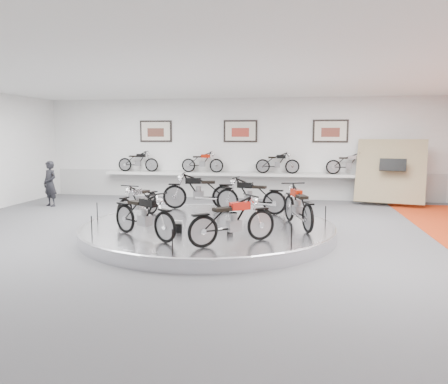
% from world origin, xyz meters
% --- Properties ---
extents(floor, '(16.00, 16.00, 0.00)m').
position_xyz_m(floor, '(0.00, 0.00, 0.00)').
color(floor, '#555557').
rests_on(floor, ground).
extents(ceiling, '(16.00, 16.00, 0.00)m').
position_xyz_m(ceiling, '(0.00, 0.00, 4.00)').
color(ceiling, white).
rests_on(ceiling, wall_back).
extents(wall_back, '(16.00, 0.00, 16.00)m').
position_xyz_m(wall_back, '(0.00, 7.00, 2.00)').
color(wall_back, white).
rests_on(wall_back, floor).
extents(wall_front, '(16.00, 0.00, 16.00)m').
position_xyz_m(wall_front, '(0.00, -7.00, 2.00)').
color(wall_front, white).
rests_on(wall_front, floor).
extents(dado_band, '(15.68, 0.04, 1.10)m').
position_xyz_m(dado_band, '(0.00, 6.98, 0.55)').
color(dado_band, '#BCBCBA').
rests_on(dado_band, floor).
extents(display_platform, '(6.40, 6.40, 0.30)m').
position_xyz_m(display_platform, '(0.00, 0.30, 0.15)').
color(display_platform, silver).
rests_on(display_platform, floor).
extents(platform_rim, '(6.40, 6.40, 0.10)m').
position_xyz_m(platform_rim, '(0.00, 0.30, 0.27)').
color(platform_rim, '#B2B2BA').
rests_on(platform_rim, display_platform).
extents(shelf, '(11.00, 0.55, 0.10)m').
position_xyz_m(shelf, '(0.00, 6.70, 1.00)').
color(shelf, silver).
rests_on(shelf, wall_back).
extents(poster_left, '(1.35, 0.06, 0.88)m').
position_xyz_m(poster_left, '(-3.50, 6.96, 2.70)').
color(poster_left, beige).
rests_on(poster_left, wall_back).
extents(poster_center, '(1.35, 0.06, 0.88)m').
position_xyz_m(poster_center, '(0.00, 6.96, 2.70)').
color(poster_center, beige).
rests_on(poster_center, wall_back).
extents(poster_right, '(1.35, 0.06, 0.88)m').
position_xyz_m(poster_right, '(3.50, 6.96, 2.70)').
color(poster_right, beige).
rests_on(poster_right, wall_back).
extents(display_panel, '(2.56, 1.52, 2.30)m').
position_xyz_m(display_panel, '(5.60, 6.10, 1.25)').
color(display_panel, '#91805C').
rests_on(display_panel, floor).
extents(shelf_bike_a, '(1.22, 0.43, 0.73)m').
position_xyz_m(shelf_bike_a, '(-4.20, 6.70, 1.42)').
color(shelf_bike_a, black).
rests_on(shelf_bike_a, shelf).
extents(shelf_bike_b, '(1.22, 0.43, 0.73)m').
position_xyz_m(shelf_bike_b, '(-1.50, 6.70, 1.42)').
color(shelf_bike_b, '#971807').
rests_on(shelf_bike_b, shelf).
extents(shelf_bike_c, '(1.22, 0.43, 0.73)m').
position_xyz_m(shelf_bike_c, '(1.50, 6.70, 1.42)').
color(shelf_bike_c, black).
rests_on(shelf_bike_c, shelf).
extents(shelf_bike_d, '(1.22, 0.43, 0.73)m').
position_xyz_m(shelf_bike_d, '(4.20, 6.70, 1.42)').
color(shelf_bike_d, silver).
rests_on(shelf_bike_d, shelf).
extents(bike_a, '(1.87, 0.97, 1.05)m').
position_xyz_m(bike_a, '(0.91, 1.98, 0.83)').
color(bike_a, black).
rests_on(bike_a, display_platform).
extents(bike_b, '(1.96, 0.88, 1.12)m').
position_xyz_m(bike_b, '(-0.71, 2.48, 0.86)').
color(bike_b, black).
rests_on(bike_b, display_platform).
extents(bike_c, '(0.96, 1.71, 0.95)m').
position_xyz_m(bike_c, '(-2.02, 0.76, 0.77)').
color(bike_c, silver).
rests_on(bike_c, display_platform).
extents(bike_d, '(1.81, 1.46, 1.03)m').
position_xyz_m(bike_d, '(-1.11, -1.40, 0.82)').
color(bike_d, black).
rests_on(bike_d, display_platform).
extents(bike_e, '(1.75, 1.52, 1.02)m').
position_xyz_m(bike_e, '(0.90, -1.64, 0.81)').
color(bike_e, '#B31B12').
rests_on(bike_e, display_platform).
extents(bike_f, '(1.15, 1.91, 1.06)m').
position_xyz_m(bike_f, '(2.26, 0.33, 0.83)').
color(bike_f, '#971807').
rests_on(bike_f, display_platform).
extents(visitor, '(0.71, 0.60, 1.64)m').
position_xyz_m(visitor, '(-6.50, 3.91, 0.82)').
color(visitor, black).
rests_on(visitor, floor).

